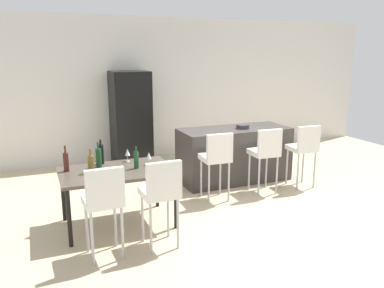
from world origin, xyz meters
name	(u,v)px	position (x,y,z in m)	size (l,w,h in m)	color
ground_plane	(232,198)	(0.00, 0.00, 0.00)	(10.00, 10.00, 0.00)	#C6B28E
back_wall	(169,88)	(0.00, 2.92, 1.45)	(10.00, 0.12, 2.90)	silver
kitchen_island	(234,154)	(0.44, 0.77, 0.46)	(1.90, 0.79, 0.92)	#383330
bar_chair_left	(217,156)	(-0.28, 0.00, 0.70)	(0.42, 0.42, 1.05)	white
bar_chair_middle	(266,150)	(0.58, 0.00, 0.70)	(0.42, 0.42, 1.05)	white
bar_chair_right	(304,146)	(1.31, 0.00, 0.70)	(0.42, 0.42, 1.05)	white
dining_table	(117,175)	(-1.82, -0.28, 0.68)	(1.42, 0.90, 0.74)	#4C4238
dining_chair_near	(104,198)	(-2.14, -1.09, 0.70)	(0.41, 0.41, 1.05)	white
dining_chair_far	(161,190)	(-1.50, -1.09, 0.70)	(0.41, 0.41, 1.05)	white
wine_bottle_middle	(136,160)	(-1.57, -0.31, 0.86)	(0.06, 0.06, 0.29)	#194723
wine_bottle_right	(99,157)	(-2.01, -0.06, 0.87)	(0.07, 0.07, 0.33)	#194723
wine_bottle_near	(91,164)	(-2.14, -0.28, 0.86)	(0.08, 0.08, 0.31)	brown
wine_bottle_inner	(66,162)	(-2.42, -0.10, 0.87)	(0.07, 0.07, 0.33)	#471E19
wine_bottle_end	(101,154)	(-1.95, 0.07, 0.88)	(0.07, 0.07, 0.33)	black
wine_glass_left	(149,156)	(-1.38, -0.23, 0.86)	(0.07, 0.07, 0.17)	silver
wine_glass_far	(127,153)	(-1.60, 0.06, 0.86)	(0.07, 0.07, 0.17)	silver
refrigerator	(131,118)	(-0.95, 2.48, 0.92)	(0.72, 0.68, 1.84)	black
fruit_bowl	(243,126)	(0.56, 0.71, 0.96)	(0.22, 0.22, 0.07)	#333338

